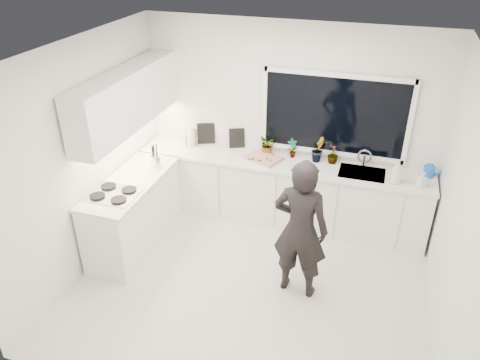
% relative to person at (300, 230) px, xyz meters
% --- Properties ---
extents(floor, '(4.00, 3.50, 0.02)m').
position_rel_person_xyz_m(floor, '(-0.53, -0.09, -0.84)').
color(floor, beige).
rests_on(floor, ground).
extents(wall_back, '(4.00, 0.02, 2.70)m').
position_rel_person_xyz_m(wall_back, '(-0.53, 1.67, 0.52)').
color(wall_back, white).
rests_on(wall_back, ground).
extents(wall_left, '(0.02, 3.50, 2.70)m').
position_rel_person_xyz_m(wall_left, '(-2.54, -0.09, 0.52)').
color(wall_left, white).
rests_on(wall_left, ground).
extents(wall_right, '(0.02, 3.50, 2.70)m').
position_rel_person_xyz_m(wall_right, '(1.48, -0.09, 0.52)').
color(wall_right, white).
rests_on(wall_right, ground).
extents(ceiling, '(4.00, 3.50, 0.02)m').
position_rel_person_xyz_m(ceiling, '(-0.53, -0.09, 1.88)').
color(ceiling, white).
rests_on(ceiling, wall_back).
extents(window, '(1.80, 0.02, 1.00)m').
position_rel_person_xyz_m(window, '(0.07, 1.63, 0.72)').
color(window, black).
rests_on(window, wall_back).
extents(base_cabinets_back, '(3.92, 0.58, 0.88)m').
position_rel_person_xyz_m(base_cabinets_back, '(-0.53, 1.36, -0.39)').
color(base_cabinets_back, white).
rests_on(base_cabinets_back, floor).
extents(base_cabinets_left, '(0.58, 1.60, 0.88)m').
position_rel_person_xyz_m(base_cabinets_left, '(-2.20, 0.26, -0.39)').
color(base_cabinets_left, white).
rests_on(base_cabinets_left, floor).
extents(countertop_back, '(3.94, 0.62, 0.04)m').
position_rel_person_xyz_m(countertop_back, '(-0.53, 1.35, 0.07)').
color(countertop_back, silver).
rests_on(countertop_back, base_cabinets_back).
extents(countertop_left, '(0.62, 1.60, 0.04)m').
position_rel_person_xyz_m(countertop_left, '(-2.20, 0.26, 0.07)').
color(countertop_left, silver).
rests_on(countertop_left, base_cabinets_left).
extents(upper_cabinets, '(0.34, 2.10, 0.70)m').
position_rel_person_xyz_m(upper_cabinets, '(-2.32, 0.61, 1.02)').
color(upper_cabinets, white).
rests_on(upper_cabinets, wall_left).
extents(sink, '(0.58, 0.42, 0.14)m').
position_rel_person_xyz_m(sink, '(0.52, 1.36, 0.04)').
color(sink, silver).
rests_on(sink, countertop_back).
extents(faucet, '(0.03, 0.03, 0.22)m').
position_rel_person_xyz_m(faucet, '(0.52, 1.56, 0.20)').
color(faucet, silver).
rests_on(faucet, countertop_back).
extents(stovetop, '(0.56, 0.48, 0.03)m').
position_rel_person_xyz_m(stovetop, '(-2.22, -0.09, 0.10)').
color(stovetop, black).
rests_on(stovetop, countertop_left).
extents(person, '(0.64, 0.45, 1.67)m').
position_rel_person_xyz_m(person, '(0.00, 0.00, 0.00)').
color(person, black).
rests_on(person, floor).
extents(pizza_tray, '(0.58, 0.51, 0.03)m').
position_rel_person_xyz_m(pizza_tray, '(-0.78, 1.33, 0.10)').
color(pizza_tray, '#B7B7BB').
rests_on(pizza_tray, countertop_back).
extents(pizza, '(0.52, 0.45, 0.01)m').
position_rel_person_xyz_m(pizza, '(-0.78, 1.33, 0.12)').
color(pizza, '#C03A19').
rests_on(pizza, pizza_tray).
extents(watering_can, '(0.18, 0.18, 0.13)m').
position_rel_person_xyz_m(watering_can, '(1.32, 1.52, 0.15)').
color(watering_can, blue).
rests_on(watering_can, countertop_back).
extents(paper_towel_roll, '(0.12, 0.12, 0.26)m').
position_rel_person_xyz_m(paper_towel_roll, '(-1.88, 1.46, 0.22)').
color(paper_towel_roll, silver).
rests_on(paper_towel_roll, countertop_back).
extents(knife_block, '(0.15, 0.12, 0.22)m').
position_rel_person_xyz_m(knife_block, '(-1.90, 1.50, 0.20)').
color(knife_block, '#916143').
rests_on(knife_block, countertop_back).
extents(utensil_crock, '(0.15, 0.15, 0.16)m').
position_rel_person_xyz_m(utensil_crock, '(-2.07, 0.71, 0.17)').
color(utensil_crock, silver).
rests_on(utensil_crock, countertop_left).
extents(picture_frame_large, '(0.21, 0.11, 0.28)m').
position_rel_person_xyz_m(picture_frame_large, '(-1.24, 1.60, 0.23)').
color(picture_frame_large, black).
rests_on(picture_frame_large, countertop_back).
extents(picture_frame_small, '(0.24, 0.11, 0.30)m').
position_rel_person_xyz_m(picture_frame_small, '(-1.71, 1.60, 0.24)').
color(picture_frame_small, black).
rests_on(picture_frame_small, countertop_back).
extents(herb_plants, '(1.13, 0.31, 0.34)m').
position_rel_person_xyz_m(herb_plants, '(-0.38, 1.52, 0.23)').
color(herb_plants, '#26662D').
rests_on(herb_plants, countertop_back).
extents(soap_bottles, '(0.45, 0.17, 0.32)m').
position_rel_person_xyz_m(soap_bottles, '(1.01, 1.21, 0.23)').
color(soap_bottles, '#D8BF66').
rests_on(soap_bottles, countertop_back).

